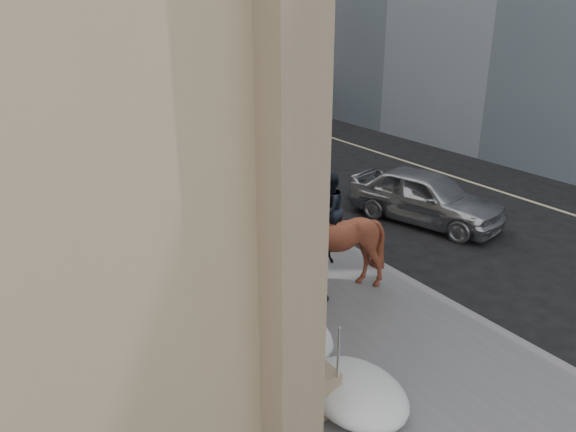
# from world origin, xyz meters

# --- Properties ---
(ground) EXTENTS (140.00, 140.00, 0.00)m
(ground) POSITION_xyz_m (0.00, 0.00, 0.00)
(ground) COLOR black
(ground) RESTS_ON ground
(sidewalk) EXTENTS (5.00, 80.00, 0.12)m
(sidewalk) POSITION_xyz_m (0.00, 10.00, 0.06)
(sidewalk) COLOR #57575A
(sidewalk) RESTS_ON ground
(curb) EXTENTS (0.24, 80.00, 0.12)m
(curb) POSITION_xyz_m (2.62, 10.00, 0.06)
(curb) COLOR slate
(curb) RESTS_ON ground
(lane_line) EXTENTS (0.15, 70.00, 0.01)m
(lane_line) POSITION_xyz_m (10.50, 10.00, 0.01)
(lane_line) COLOR #BFB78C
(lane_line) RESTS_ON ground
(far_podium) EXTENTS (2.00, 80.00, 4.00)m
(far_podium) POSITION_xyz_m (15.50, 10.00, 2.00)
(far_podium) COLOR #867257
(far_podium) RESTS_ON ground
(streetlight_mid) EXTENTS (1.71, 0.24, 8.00)m
(streetlight_mid) POSITION_xyz_m (2.74, 14.00, 4.58)
(streetlight_mid) COLOR #2D2D30
(streetlight_mid) RESTS_ON ground
(streetlight_far) EXTENTS (1.71, 0.24, 8.00)m
(streetlight_far) POSITION_xyz_m (2.74, 34.00, 4.58)
(streetlight_far) COLOR #2D2D30
(streetlight_far) RESTS_ON ground
(traffic_signal) EXTENTS (4.10, 0.22, 6.00)m
(traffic_signal) POSITION_xyz_m (2.07, 22.00, 4.00)
(traffic_signal) COLOR #2D2D30
(traffic_signal) RESTS_ON ground
(snow_bank) EXTENTS (1.70, 18.10, 0.76)m
(snow_bank) POSITION_xyz_m (-1.42, 8.11, 0.47)
(snow_bank) COLOR silver
(snow_bank) RESTS_ON sidewalk
(mounted_horse_left) EXTENTS (1.39, 2.47, 2.65)m
(mounted_horse_left) POSITION_xyz_m (-0.34, 2.84, 1.18)
(mounted_horse_left) COLOR #512818
(mounted_horse_left) RESTS_ON sidewalk
(mounted_horse_right) EXTENTS (2.46, 2.59, 2.78)m
(mounted_horse_right) POSITION_xyz_m (0.76, 1.71, 1.33)
(mounted_horse_right) COLOR #502416
(mounted_horse_right) RESTS_ON sidewalk
(pedestrian) EXTENTS (1.03, 0.62, 1.65)m
(pedestrian) POSITION_xyz_m (0.15, 1.29, 0.94)
(pedestrian) COLOR black
(pedestrian) RESTS_ON sidewalk
(car_silver) EXTENTS (3.24, 5.21, 1.66)m
(car_silver) POSITION_xyz_m (5.96, 3.77, 0.83)
(car_silver) COLOR #AAACB2
(car_silver) RESTS_ON ground
(car_grey) EXTENTS (2.46, 5.32, 1.51)m
(car_grey) POSITION_xyz_m (10.60, 20.30, 0.75)
(car_grey) COLOR #575B5E
(car_grey) RESTS_ON ground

